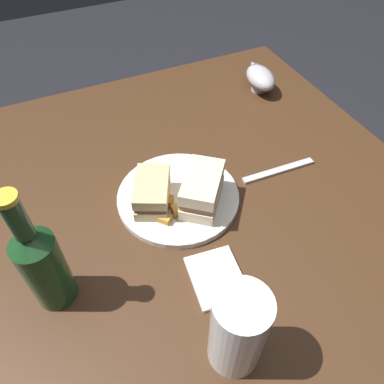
# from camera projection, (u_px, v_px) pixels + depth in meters

# --- Properties ---
(ground_plane) EXTENTS (6.00, 6.00, 0.00)m
(ground_plane) POSITION_uv_depth(u_px,v_px,m) (200.00, 336.00, 1.34)
(ground_plane) COLOR black
(dining_table) EXTENTS (1.09, 0.98, 0.73)m
(dining_table) POSITION_uv_depth(u_px,v_px,m) (202.00, 287.00, 1.07)
(dining_table) COLOR #422816
(dining_table) RESTS_ON ground
(plate) EXTENTS (0.26, 0.26, 0.01)m
(plate) POSITION_uv_depth(u_px,v_px,m) (178.00, 197.00, 0.80)
(plate) COLOR silver
(plate) RESTS_ON dining_table
(sandwich_half_left) EXTENTS (0.13, 0.11, 0.06)m
(sandwich_half_left) POSITION_uv_depth(u_px,v_px,m) (152.00, 192.00, 0.76)
(sandwich_half_left) COLOR #CCB284
(sandwich_half_left) RESTS_ON plate
(sandwich_half_right) EXTENTS (0.14, 0.13, 0.07)m
(sandwich_half_right) POSITION_uv_depth(u_px,v_px,m) (202.00, 190.00, 0.76)
(sandwich_half_right) COLOR beige
(sandwich_half_right) RESTS_ON plate
(potato_wedge_front) EXTENTS (0.02, 0.05, 0.02)m
(potato_wedge_front) POSITION_uv_depth(u_px,v_px,m) (184.00, 208.00, 0.76)
(potato_wedge_front) COLOR gold
(potato_wedge_front) RESTS_ON plate
(potato_wedge_middle) EXTENTS (0.05, 0.05, 0.02)m
(potato_wedge_middle) POSITION_uv_depth(u_px,v_px,m) (162.00, 200.00, 0.77)
(potato_wedge_middle) COLOR #B77F33
(potato_wedge_middle) RESTS_ON plate
(potato_wedge_back) EXTENTS (0.05, 0.05, 0.01)m
(potato_wedge_back) POSITION_uv_depth(u_px,v_px,m) (159.00, 216.00, 0.75)
(potato_wedge_back) COLOR gold
(potato_wedge_back) RESTS_ON plate
(pint_glass) EXTENTS (0.08, 0.08, 0.17)m
(pint_glass) POSITION_uv_depth(u_px,v_px,m) (237.00, 334.00, 0.54)
(pint_glass) COLOR white
(pint_glass) RESTS_ON dining_table
(gravy_boat) EXTENTS (0.14, 0.09, 0.07)m
(gravy_boat) POSITION_uv_depth(u_px,v_px,m) (260.00, 77.00, 1.06)
(gravy_boat) COLOR #B7B7BC
(gravy_boat) RESTS_ON dining_table
(cider_bottle) EXTENTS (0.07, 0.07, 0.26)m
(cider_bottle) POSITION_uv_depth(u_px,v_px,m) (42.00, 264.00, 0.59)
(cider_bottle) COLOR #19421E
(cider_bottle) RESTS_ON dining_table
(napkin) EXTENTS (0.12, 0.10, 0.01)m
(napkin) POSITION_uv_depth(u_px,v_px,m) (216.00, 277.00, 0.68)
(napkin) COLOR white
(napkin) RESTS_ON dining_table
(fork) EXTENTS (0.02, 0.18, 0.01)m
(fork) POSITION_uv_depth(u_px,v_px,m) (279.00, 171.00, 0.86)
(fork) COLOR silver
(fork) RESTS_ON dining_table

